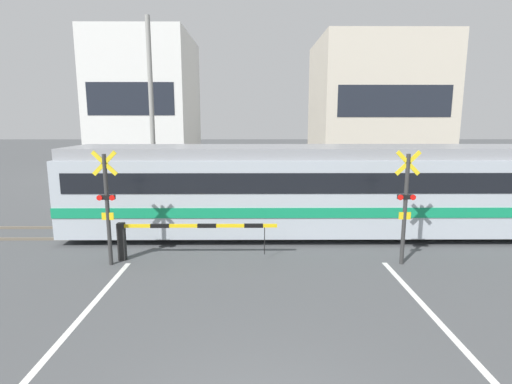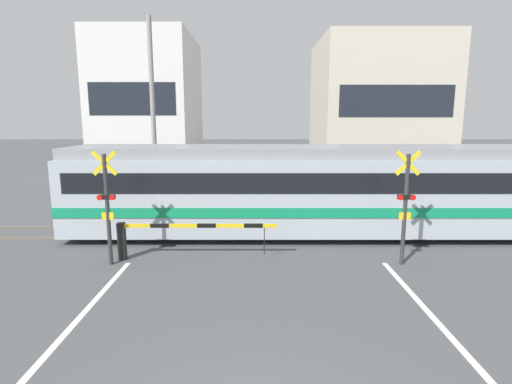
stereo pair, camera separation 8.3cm
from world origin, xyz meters
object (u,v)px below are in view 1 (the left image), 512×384
object	(u,v)px
crossing_barrier_far	(317,197)
pedestrian	(241,186)
crossing_barrier_near	(166,233)
crossing_signal_right	(405,203)
crossing_signal_left	(107,203)
commuter_train	(327,188)

from	to	relation	value
crossing_barrier_far	pedestrian	distance (m)	3.61
crossing_barrier_near	pedestrian	xyz separation A→B (m)	(1.93, 7.01, 0.19)
crossing_barrier_near	crossing_barrier_far	bearing A→B (deg)	46.35
crossing_signal_right	crossing_barrier_far	bearing A→B (deg)	104.23
crossing_signal_left	pedestrian	size ratio (longest dim) A/B	1.85
crossing_barrier_near	crossing_signal_right	xyz separation A→B (m)	(6.62, -0.38, 0.95)
crossing_signal_left	crossing_signal_right	world-z (taller)	same
crossing_barrier_far	crossing_signal_right	world-z (taller)	crossing_signal_right
commuter_train	crossing_signal_left	world-z (taller)	crossing_signal_left
crossing_signal_left	crossing_signal_right	xyz separation A→B (m)	(8.09, 0.00, 0.00)
commuter_train	pedestrian	bearing A→B (deg)	125.68
crossing_barrier_near	crossing_signal_right	distance (m)	6.70
crossing_signal_left	pedestrian	distance (m)	8.17
crossing_barrier_far	crossing_signal_right	bearing A→B (deg)	-75.77
crossing_barrier_near	crossing_signal_left	distance (m)	1.79
crossing_barrier_far	crossing_signal_left	xyz separation A→B (m)	(-6.62, -5.78, 0.95)
commuter_train	pedestrian	world-z (taller)	commuter_train
crossing_signal_right	pedestrian	bearing A→B (deg)	122.39
crossing_signal_left	crossing_signal_right	size ratio (longest dim) A/B	1.00
crossing_signal_left	crossing_signal_right	bearing A→B (deg)	0.00
commuter_train	crossing_signal_left	distance (m)	7.20
pedestrian	crossing_signal_right	bearing A→B (deg)	-57.61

